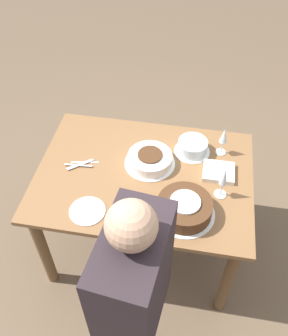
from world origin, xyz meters
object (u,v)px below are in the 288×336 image
cake_front_chocolate (185,208)px  wine_glass_far (224,137)px  person_cutting (134,298)px  wine_glass_near (224,178)px  cake_center_white (150,159)px  cake_back_decorated (193,147)px

cake_front_chocolate → wine_glass_far: size_ratio=1.75×
wine_glass_far → person_cutting: bearing=-107.2°
cake_front_chocolate → wine_glass_near: bearing=41.3°
wine_glass_far → cake_center_white: bearing=-157.9°
cake_center_white → wine_glass_near: size_ratio=1.43×
cake_center_white → cake_back_decorated: cake_back_decorated is taller
cake_back_decorated → wine_glass_near: 0.38m
cake_center_white → cake_front_chocolate: size_ratio=0.92×
cake_front_chocolate → wine_glass_near: size_ratio=1.56×
cake_front_chocolate → cake_back_decorated: (0.00, 0.49, -0.01)m
wine_glass_near → person_cutting: size_ratio=0.14×
person_cutting → cake_center_white: bearing=11.7°
cake_center_white → cake_front_chocolate: bearing=-54.2°
cake_center_white → cake_back_decorated: size_ratio=1.38×
cake_back_decorated → wine_glass_far: 0.20m
cake_front_chocolate → person_cutting: bearing=-105.1°
cake_center_white → person_cutting: bearing=-84.7°
cake_front_chocolate → cake_back_decorated: cake_front_chocolate is taller
cake_center_white → cake_front_chocolate: 0.41m
wine_glass_far → cake_back_decorated: bearing=-172.6°
cake_front_chocolate → person_cutting: size_ratio=0.22×
wine_glass_near → person_cutting: bearing=-114.8°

